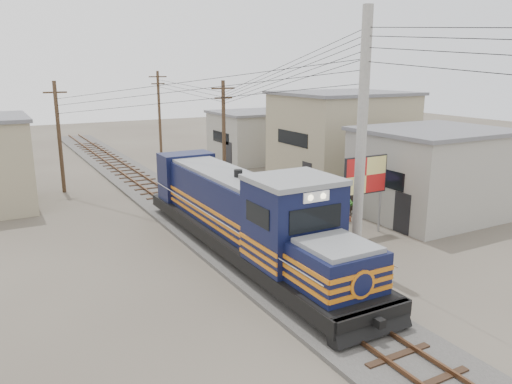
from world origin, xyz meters
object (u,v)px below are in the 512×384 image
locomotive (245,217)px  market_umbrella (304,184)px  billboard (366,177)px  vendor (352,199)px

locomotive → market_umbrella: bearing=31.9°
locomotive → market_umbrella: 6.11m
billboard → vendor: bearing=59.8°
locomotive → vendor: size_ratio=8.88×
billboard → market_umbrella: (-1.01, 3.51, -0.94)m
locomotive → market_umbrella: size_ratio=7.50×
locomotive → billboard: size_ratio=4.21×
market_umbrella → locomotive: bearing=-148.1°
billboard → market_umbrella: billboard is taller
locomotive → market_umbrella: locomotive is taller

